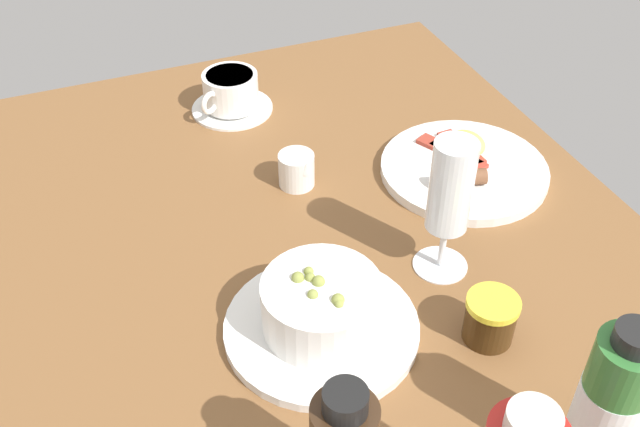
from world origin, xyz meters
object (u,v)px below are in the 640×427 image
object	(u,v)px
sauce_bottle_green	(609,406)
coffee_cup	(232,93)
porridge_bowl	(322,311)
wine_glass	(450,194)
breakfast_plate	(464,167)
jam_jar	(490,319)
creamer_jug	(297,170)

from	to	relation	value
sauce_bottle_green	coffee_cup	bearing A→B (deg)	-169.76
porridge_bowl	sauce_bottle_green	bearing A→B (deg)	35.77
wine_glass	breakfast_plate	bearing A→B (deg)	141.70
sauce_bottle_green	jam_jar	bearing A→B (deg)	-177.67
porridge_bowl	jam_jar	xyz separation A→B (cm)	(7.36, 16.55, -0.53)
sauce_bottle_green	breakfast_plate	world-z (taller)	sauce_bottle_green
porridge_bowl	sauce_bottle_green	distance (cm)	29.89
porridge_bowl	jam_jar	distance (cm)	18.11
porridge_bowl	wine_glass	xyz separation A→B (cm)	(-4.37, 17.23, 7.77)
jam_jar	coffee_cup	bearing A→B (deg)	-167.45
wine_glass	sauce_bottle_green	size ratio (longest dim) A/B	0.98
porridge_bowl	breakfast_plate	bearing A→B (deg)	123.93
creamer_jug	jam_jar	xyz separation A→B (cm)	(33.30, 9.71, 0.37)
creamer_jug	jam_jar	distance (cm)	34.69
porridge_bowl	breakfast_plate	size ratio (longest dim) A/B	0.92
wine_glass	breakfast_plate	xyz separation A→B (cm)	(-15.41, 12.17, -10.19)
creamer_jug	breakfast_plate	size ratio (longest dim) A/B	0.26
sauce_bottle_green	breakfast_plate	distance (cm)	45.97
coffee_cup	breakfast_plate	xyz separation A→B (cm)	(27.92, 25.12, -2.07)
creamer_jug	porridge_bowl	bearing A→B (deg)	-14.76
porridge_bowl	coffee_cup	bearing A→B (deg)	174.87
creamer_jug	wine_glass	size ratio (longest dim) A/B	0.33
porridge_bowl	coffee_cup	world-z (taller)	porridge_bowl
jam_jar	wine_glass	bearing A→B (deg)	176.66
porridge_bowl	coffee_cup	distance (cm)	47.90
porridge_bowl	sauce_bottle_green	xyz separation A→B (cm)	(23.91, 17.22, 5.07)
porridge_bowl	coffee_cup	size ratio (longest dim) A/B	1.70
wine_glass	jam_jar	distance (cm)	14.38
wine_glass	sauce_bottle_green	xyz separation A→B (cm)	(28.28, -0.01, -2.70)
coffee_cup	creamer_jug	size ratio (longest dim) A/B	2.13
jam_jar	creamer_jug	bearing A→B (deg)	-163.74
creamer_jug	sauce_bottle_green	size ratio (longest dim) A/B	0.33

